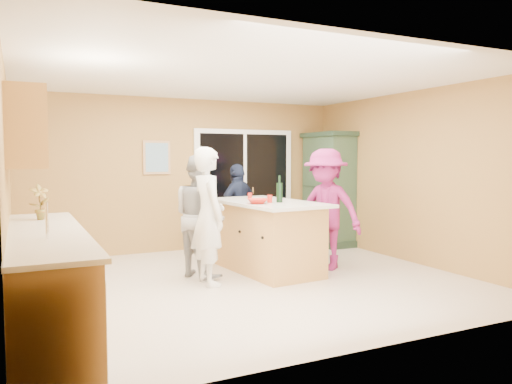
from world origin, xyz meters
name	(u,v)px	position (x,y,z in m)	size (l,w,h in m)	color
floor	(249,282)	(0.00, 0.00, 0.00)	(5.50, 5.50, 0.00)	beige
ceiling	(249,78)	(0.00, 0.00, 2.60)	(5.50, 5.00, 0.10)	white
wall_back	(188,175)	(0.00, 2.50, 1.30)	(5.50, 0.10, 2.60)	tan
wall_front	(376,194)	(0.00, -2.50, 1.30)	(5.50, 0.10, 2.60)	tan
wall_left	(8,187)	(-2.75, 0.00, 1.30)	(0.10, 5.00, 2.60)	tan
wall_right	(414,177)	(2.75, 0.00, 1.30)	(0.10, 5.00, 2.60)	tan
left_cabinet_run	(47,287)	(-2.45, -1.05, 0.46)	(0.65, 3.05, 1.24)	tan
upper_cabinets	(25,130)	(-2.58, -0.20, 1.88)	(0.35, 1.60, 0.75)	tan
sliding_door	(245,188)	(1.05, 2.46, 1.05)	(1.90, 0.07, 2.10)	white
framed_picture	(157,157)	(-0.55, 2.48, 1.60)	(0.46, 0.04, 0.56)	tan
kitchen_island	(267,238)	(0.49, 0.45, 0.46)	(1.19, 1.97, 0.99)	tan
green_hutch	(329,190)	(2.49, 1.90, 1.00)	(0.59, 1.12, 2.05)	#213525
woman_white	(208,216)	(-0.51, 0.11, 0.87)	(0.63, 0.41, 1.73)	silver
woman_grey	(200,216)	(-0.46, 0.57, 0.82)	(0.80, 0.62, 1.64)	#98989A
woman_navy	(238,209)	(0.64, 1.80, 0.75)	(0.88, 0.36, 1.49)	#1A1F39
woman_magenta	(326,209)	(1.31, 0.21, 0.86)	(1.11, 0.64, 1.72)	#952073
serving_bowl	(257,201)	(0.20, 0.16, 1.02)	(0.27, 0.27, 0.07)	#B11D13
tulip_vase	(40,202)	(-2.45, -0.02, 1.13)	(0.20, 0.14, 0.38)	#B93512
tumbler_near	(270,199)	(0.42, 0.23, 1.04)	(0.07, 0.07, 0.10)	#B11D13
tumbler_far	(250,196)	(0.40, 0.84, 1.04)	(0.06, 0.06, 0.09)	#B11D13
wine_bottle	(279,192)	(0.55, 0.20, 1.13)	(0.08, 0.08, 0.37)	black
white_plate	(258,198)	(0.57, 0.91, 1.00)	(0.23, 0.23, 0.02)	white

